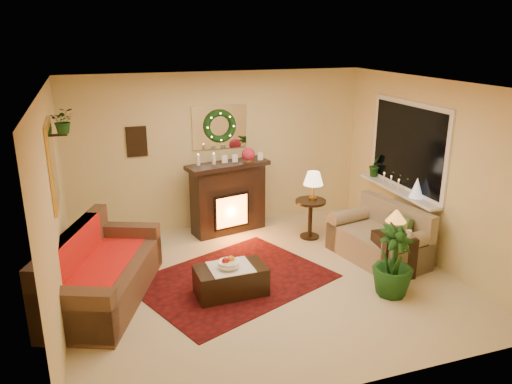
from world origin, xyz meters
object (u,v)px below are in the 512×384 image
object	(u,v)px
fireplace	(228,200)
end_table_square	(393,256)
side_table_round	(310,219)
coffee_table	(231,279)
sofa	(104,268)
loveseat	(379,232)

from	to	relation	value
fireplace	end_table_square	bearing A→B (deg)	-64.64
side_table_round	end_table_square	world-z (taller)	side_table_round
coffee_table	side_table_round	bearing A→B (deg)	36.91
sofa	coffee_table	xyz separation A→B (m)	(1.52, -0.39, -0.22)
loveseat	end_table_square	xyz separation A→B (m)	(-0.05, -0.47, -0.15)
fireplace	end_table_square	xyz separation A→B (m)	(1.72, -2.23, -0.28)
end_table_square	fireplace	bearing A→B (deg)	127.60
sofa	side_table_round	world-z (taller)	sofa
side_table_round	coffee_table	bearing A→B (deg)	-141.68
sofa	fireplace	size ratio (longest dim) A/B	1.71
side_table_round	coffee_table	xyz separation A→B (m)	(-1.72, -1.36, -0.12)
loveseat	coffee_table	size ratio (longest dim) A/B	1.58
side_table_round	end_table_square	size ratio (longest dim) A/B	1.10
loveseat	side_table_round	bearing A→B (deg)	108.02
side_table_round	coffee_table	distance (m)	2.20
fireplace	end_table_square	size ratio (longest dim) A/B	2.09
fireplace	loveseat	world-z (taller)	fireplace
sofa	fireplace	bearing A→B (deg)	61.40
sofa	coffee_table	distance (m)	1.58
loveseat	coffee_table	world-z (taller)	loveseat
fireplace	coffee_table	xyz separation A→B (m)	(-0.55, -2.06, -0.34)
end_table_square	coffee_table	distance (m)	2.28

